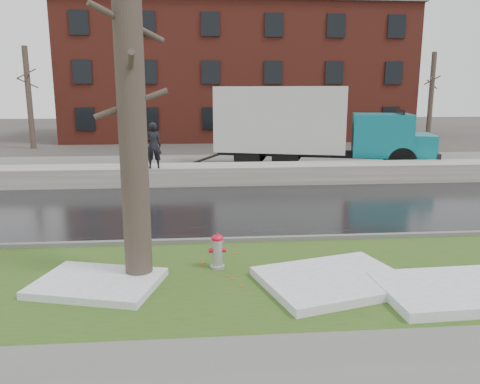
{
  "coord_description": "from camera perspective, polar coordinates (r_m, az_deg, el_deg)",
  "views": [
    {
      "loc": [
        -1.12,
        -9.79,
        3.56
      ],
      "look_at": [
        -0.06,
        2.27,
        1.0
      ],
      "focal_mm": 35.0,
      "sensor_mm": 36.0,
      "label": 1
    }
  ],
  "objects": [
    {
      "name": "brick_building",
      "position": [
        39.94,
        -0.54,
        14.02
      ],
      "size": [
        26.0,
        12.0,
        10.0
      ],
      "primitive_type": "cube",
      "color": "maroon",
      "rests_on": "ground"
    },
    {
      "name": "road",
      "position": [
        14.77,
        -0.52,
        -1.95
      ],
      "size": [
        60.0,
        7.0,
        0.03
      ],
      "primitive_type": "cube",
      "color": "black",
      "rests_on": "ground"
    },
    {
      "name": "snow_patch_near",
      "position": [
        9.11,
        11.35,
        -10.5
      ],
      "size": [
        3.04,
        2.62,
        0.16
      ],
      "primitive_type": "cube",
      "rotation": [
        0.0,
        0.0,
        0.27
      ],
      "color": "white",
      "rests_on": "verge"
    },
    {
      "name": "verge",
      "position": [
        9.32,
        2.31,
        -10.41
      ],
      "size": [
        60.0,
        4.5,
        0.04
      ],
      "primitive_type": "cube",
      "color": "#2A4918",
      "rests_on": "ground"
    },
    {
      "name": "tree",
      "position": [
        8.79,
        -13.08,
        9.97
      ],
      "size": [
        1.35,
        1.6,
        6.48
      ],
      "rotation": [
        0.0,
        0.0,
        -0.25
      ],
      "color": "brown",
      "rests_on": "verge"
    },
    {
      "name": "snow_patch_side",
      "position": [
        9.35,
        25.19,
        -10.79
      ],
      "size": [
        2.87,
        1.92,
        0.18
      ],
      "primitive_type": "cube",
      "rotation": [
        0.0,
        0.0,
        0.04
      ],
      "color": "white",
      "rests_on": "verge"
    },
    {
      "name": "snow_patch_far",
      "position": [
        9.23,
        -16.97,
        -10.57
      ],
      "size": [
        2.54,
        2.12,
        0.14
      ],
      "primitive_type": "cube",
      "rotation": [
        0.0,
        0.0,
        -0.27
      ],
      "color": "white",
      "rests_on": "verge"
    },
    {
      "name": "bg_tree_right",
      "position": [
        37.88,
        22.26,
        10.74
      ],
      "size": [
        1.4,
        1.62,
        6.5
      ],
      "color": "brown",
      "rests_on": "ground"
    },
    {
      "name": "ground",
      "position": [
        10.48,
        1.43,
        -7.92
      ],
      "size": [
        120.0,
        120.0,
        0.0
      ],
      "primitive_type": "plane",
      "color": "#47423D",
      "rests_on": "ground"
    },
    {
      "name": "box_truck",
      "position": [
        22.69,
        8.19,
        8.01
      ],
      "size": [
        11.67,
        5.32,
        3.88
      ],
      "rotation": [
        0.0,
        0.0,
        -0.28
      ],
      "color": "black",
      "rests_on": "ground"
    },
    {
      "name": "bg_tree_center",
      "position": [
        36.13,
        -13.03,
        11.29
      ],
      "size": [
        1.4,
        1.62,
        6.5
      ],
      "color": "brown",
      "rests_on": "ground"
    },
    {
      "name": "snowbank",
      "position": [
        18.8,
        -1.53,
        2.19
      ],
      "size": [
        60.0,
        1.6,
        0.75
      ],
      "primitive_type": "cube",
      "color": "beige",
      "rests_on": "ground"
    },
    {
      "name": "curb",
      "position": [
        11.4,
        0.87,
        -5.89
      ],
      "size": [
        60.0,
        0.15,
        0.14
      ],
      "primitive_type": "cube",
      "color": "slate",
      "rests_on": "ground"
    },
    {
      "name": "worker",
      "position": [
        18.09,
        -10.55,
        5.6
      ],
      "size": [
        0.7,
        0.51,
        1.75
      ],
      "primitive_type": "imported",
      "rotation": [
        0.0,
        0.0,
        3.3
      ],
      "color": "black",
      "rests_on": "snowbank"
    },
    {
      "name": "fire_hydrant",
      "position": [
        9.63,
        -2.78,
        -7.01
      ],
      "size": [
        0.36,
        0.31,
        0.75
      ],
      "rotation": [
        0.0,
        0.0,
        0.04
      ],
      "color": "#ABADB4",
      "rests_on": "verge"
    },
    {
      "name": "bg_tree_left",
      "position": [
        33.6,
        -24.34,
        10.52
      ],
      "size": [
        1.4,
        1.62,
        6.5
      ],
      "color": "brown",
      "rests_on": "ground"
    },
    {
      "name": "parking_lot",
      "position": [
        23.1,
        -2.18,
        3.11
      ],
      "size": [
        60.0,
        9.0,
        0.03
      ],
      "primitive_type": "cube",
      "color": "slate",
      "rests_on": "ground"
    }
  ]
}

